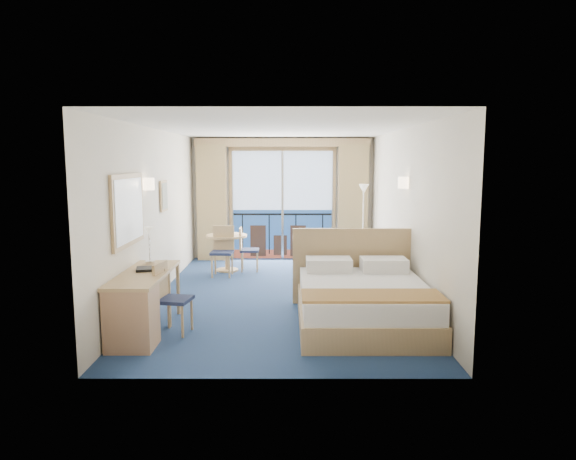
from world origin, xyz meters
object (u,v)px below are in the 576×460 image
at_px(armchair, 364,257).
at_px(table_chair_a, 246,247).
at_px(floor_lamp, 363,204).
at_px(nightstand, 388,279).
at_px(desk_chair, 169,294).
at_px(desk, 135,309).
at_px(table_chair_b, 223,248).
at_px(bed, 362,300).
at_px(round_table, 227,244).

distance_m(armchair, table_chair_a, 2.35).
height_order(armchair, floor_lamp, floor_lamp).
relative_size(nightstand, desk_chair, 0.66).
bearing_deg(table_chair_a, desk_chair, 167.78).
relative_size(floor_lamp, desk, 1.02).
bearing_deg(table_chair_a, floor_lamp, -74.56).
xyz_separation_m(desk, desk_chair, (0.31, 0.42, 0.08)).
relative_size(floor_lamp, table_chair_a, 1.96).
xyz_separation_m(desk, table_chair_b, (0.58, 3.75, 0.10)).
xyz_separation_m(armchair, table_chair_a, (-2.31, 0.41, 0.12)).
bearing_deg(desk, bed, 15.19).
height_order(bed, armchair, bed).
bearing_deg(round_table, floor_lamp, 15.09).
height_order(desk, desk_chair, desk_chair).
relative_size(desk, table_chair_b, 1.75).
height_order(bed, table_chair_a, bed).
bearing_deg(desk_chair, table_chair_a, 0.14).
bearing_deg(armchair, table_chair_b, -50.10).
distance_m(bed, round_table, 4.06).
relative_size(round_table, table_chair_b, 0.85).
relative_size(floor_lamp, desk_chair, 1.86).
bearing_deg(table_chair_b, armchair, 2.76).
bearing_deg(round_table, table_chair_b, -94.22).
distance_m(table_chair_a, table_chair_b, 0.57).
bearing_deg(desk, desk_chair, 53.27).
bearing_deg(desk, nightstand, 31.91).
bearing_deg(armchair, round_table, -58.66).
bearing_deg(desk_chair, round_table, 5.88).
bearing_deg(floor_lamp, armchair, -96.58).
height_order(nightstand, round_table, round_table).
relative_size(nightstand, desk, 0.36).
distance_m(armchair, desk, 4.98).
distance_m(floor_lamp, desk, 6.05).
distance_m(armchair, table_chair_b, 2.72).
height_order(round_table, table_chair_a, table_chair_a).
relative_size(armchair, table_chair_b, 0.85).
xyz_separation_m(desk, table_chair_a, (0.99, 4.15, 0.06)).
bearing_deg(round_table, armchair, -8.85).
bearing_deg(table_chair_b, nightstand, -25.99).
relative_size(armchair, desk_chair, 0.88).
height_order(floor_lamp, desk, floor_lamp).
xyz_separation_m(armchair, desk_chair, (-2.98, -3.32, 0.15)).
distance_m(round_table, table_chair_b, 0.41).
bearing_deg(nightstand, armchair, 95.75).
relative_size(bed, armchair, 2.75).
bearing_deg(floor_lamp, bed, -98.19).
relative_size(bed, nightstand, 3.66).
relative_size(nightstand, armchair, 0.75).
distance_m(floor_lamp, table_chair_b, 3.17).
bearing_deg(floor_lamp, table_chair_b, -157.77).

